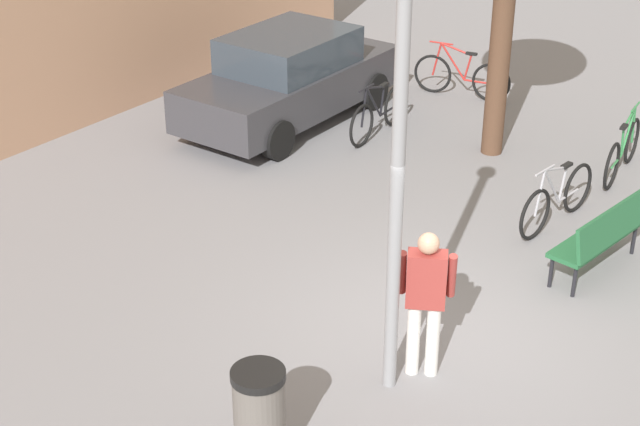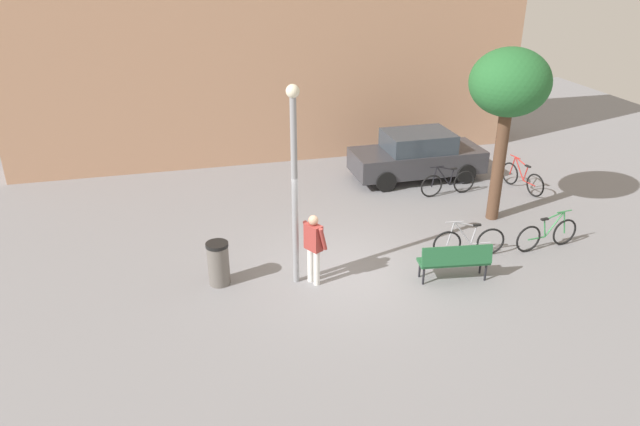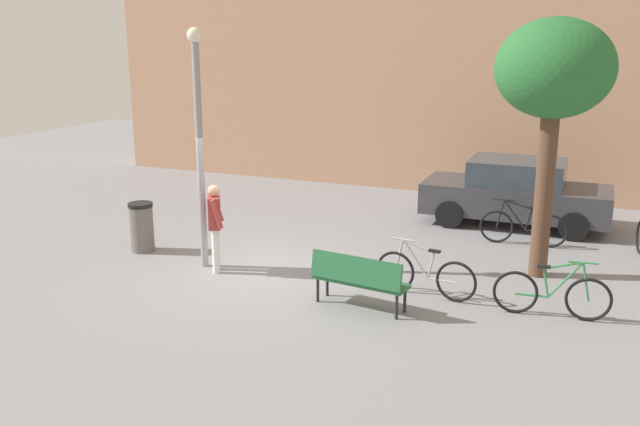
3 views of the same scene
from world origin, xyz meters
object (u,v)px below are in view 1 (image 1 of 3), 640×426
object	(u,v)px
lamppost	(398,155)
person_by_lamppost	(426,295)
trash_bin	(259,417)
bicycle_black	(379,114)
bicycle_green	(623,151)
bicycle_red	(461,76)
bicycle_silver	(557,199)
parked_car_charcoal	(289,78)
park_bench	(603,233)

from	to	relation	value
lamppost	person_by_lamppost	xyz separation A→B (m)	(0.37, -0.16, -1.63)
trash_bin	person_by_lamppost	bearing A→B (deg)	-13.35
lamppost	bicycle_black	world-z (taller)	lamppost
lamppost	person_by_lamppost	distance (m)	1.68
bicycle_green	trash_bin	xyz separation A→B (m)	(-8.08, 0.31, 0.13)
bicycle_red	bicycle_silver	size ratio (longest dim) A/B	0.99
person_by_lamppost	bicycle_green	xyz separation A→B (m)	(6.03, 0.18, -0.58)
lamppost	bicycle_red	size ratio (longest dim) A/B	2.51
bicycle_silver	bicycle_green	world-z (taller)	same
lamppost	bicycle_red	xyz separation A→B (m)	(7.89, 3.59, -2.21)
trash_bin	bicycle_green	bearing A→B (deg)	-2.20
parked_car_charcoal	person_by_lamppost	bearing A→B (deg)	-130.83
lamppost	parked_car_charcoal	distance (m)	7.61
bicycle_black	trash_bin	bearing A→B (deg)	-154.30
bicycle_black	bicycle_green	distance (m)	3.87
bicycle_black	parked_car_charcoal	world-z (taller)	parked_car_charcoal
park_bench	trash_bin	xyz separation A→B (m)	(-5.15, 1.18, -0.03)
lamppost	parked_car_charcoal	size ratio (longest dim) A/B	1.06
bicycle_silver	trash_bin	size ratio (longest dim) A/B	1.77
bicycle_red	bicycle_green	xyz separation A→B (m)	(-1.50, -3.58, 0.00)
park_bench	bicycle_green	world-z (taller)	bicycle_green
bicycle_black	parked_car_charcoal	size ratio (longest dim) A/B	0.43
lamppost	bicycle_black	xyz separation A→B (m)	(5.49, 3.78, -2.21)
parked_car_charcoal	trash_bin	xyz separation A→B (m)	(-6.81, -5.01, -0.26)
person_by_lamppost	bicycle_black	xyz separation A→B (m)	(5.12, 3.95, -0.58)
bicycle_black	park_bench	bearing A→B (deg)	-113.69
bicycle_green	trash_bin	distance (m)	8.09
bicycle_black	lamppost	bearing A→B (deg)	-145.44
bicycle_green	person_by_lamppost	bearing A→B (deg)	-178.31
bicycle_black	trash_bin	size ratio (longest dim) A/B	1.78
bicycle_black	trash_bin	distance (m)	7.97
bicycle_red	parked_car_charcoal	xyz separation A→B (m)	(-2.78, 1.74, 0.39)
bicycle_red	trash_bin	world-z (taller)	trash_bin
parked_car_charcoal	bicycle_silver	bearing A→B (deg)	-98.82
bicycle_black	trash_bin	world-z (taller)	trash_bin
bicycle_silver	trash_bin	world-z (taller)	trash_bin
bicycle_silver	bicycle_green	xyz separation A→B (m)	(2.09, -0.11, 0.00)
bicycle_silver	bicycle_green	distance (m)	2.09
bicycle_green	parked_car_charcoal	distance (m)	5.48
lamppost	person_by_lamppost	world-z (taller)	lamppost
bicycle_black	bicycle_silver	size ratio (longest dim) A/B	1.00
lamppost	person_by_lamppost	bearing A→B (deg)	-24.16
lamppost	bicycle_red	distance (m)	8.95
bicycle_black	bicycle_green	world-z (taller)	same
bicycle_green	park_bench	bearing A→B (deg)	-163.60
bicycle_black	trash_bin	xyz separation A→B (m)	(-7.18, -3.46, 0.13)
bicycle_black	parked_car_charcoal	xyz separation A→B (m)	(-0.37, 1.55, 0.39)
bicycle_silver	trash_bin	bearing A→B (deg)	178.08
bicycle_red	trash_bin	distance (m)	10.12
person_by_lamppost	bicycle_red	distance (m)	8.43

